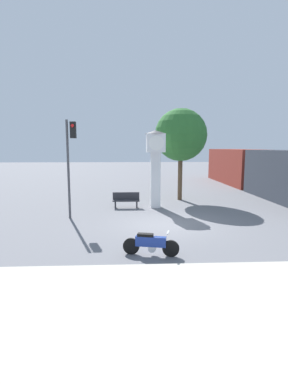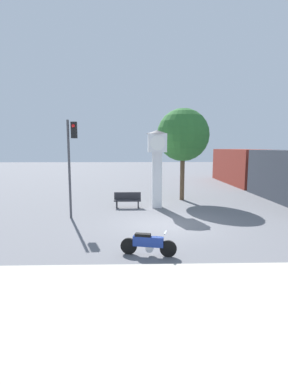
% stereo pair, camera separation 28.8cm
% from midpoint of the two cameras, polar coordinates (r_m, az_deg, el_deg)
% --- Properties ---
extents(ground_plane, '(120.00, 120.00, 0.00)m').
position_cam_midpoint_polar(ground_plane, '(14.15, 3.60, -6.20)').
color(ground_plane, slate).
extents(sidewalk_strip, '(36.00, 6.00, 0.10)m').
position_cam_midpoint_polar(sidewalk_strip, '(6.80, 11.87, -23.05)').
color(sidewalk_strip, '#BCB7A8').
rests_on(sidewalk_strip, ground_plane).
extents(motorcycle, '(1.87, 0.59, 0.84)m').
position_cam_midpoint_polar(motorcycle, '(10.12, 0.44, -9.83)').
color(motorcycle, black).
rests_on(motorcycle, ground_plane).
extents(clock_tower, '(1.28, 1.28, 4.57)m').
position_cam_midpoint_polar(clock_tower, '(17.80, 1.74, 6.75)').
color(clock_tower, white).
rests_on(clock_tower, ground_plane).
extents(freight_train, '(2.80, 21.57, 3.40)m').
position_cam_midpoint_polar(freight_train, '(26.61, 20.87, 3.88)').
color(freight_train, '#333842').
rests_on(freight_train, ground_plane).
extents(traffic_light, '(0.50, 0.35, 4.93)m').
position_cam_midpoint_polar(traffic_light, '(15.44, -14.36, 7.38)').
color(traffic_light, '#47474C').
rests_on(traffic_light, ground_plane).
extents(street_tree, '(3.50, 3.50, 6.16)m').
position_cam_midpoint_polar(street_tree, '(20.57, 6.62, 10.70)').
color(street_tree, brown).
rests_on(street_tree, ground_plane).
extents(bench, '(1.60, 0.44, 0.92)m').
position_cam_midpoint_polar(bench, '(17.92, -3.90, -1.47)').
color(bench, '#2D2D33').
rests_on(bench, ground_plane).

